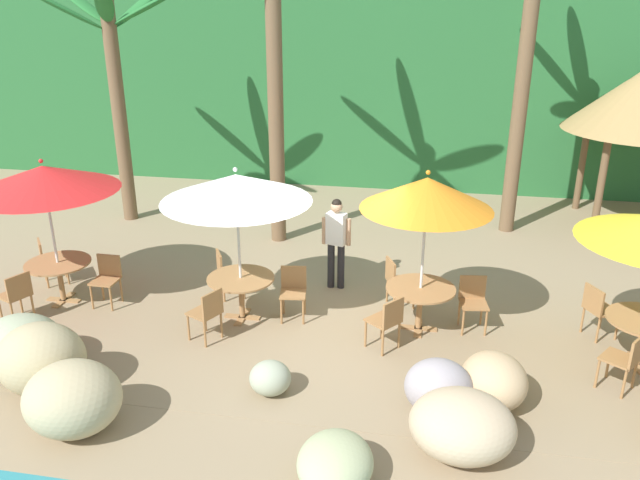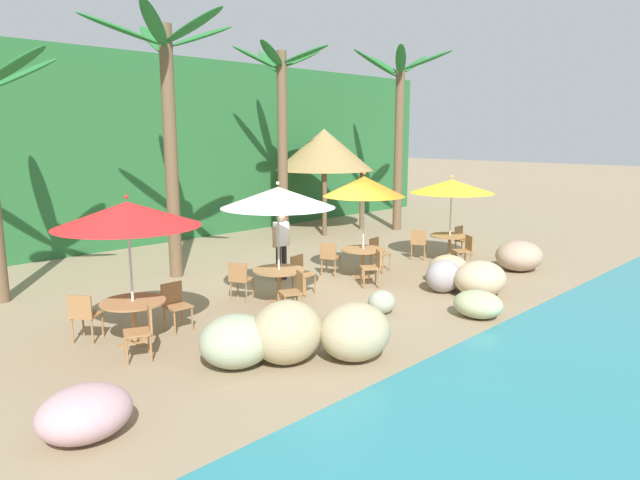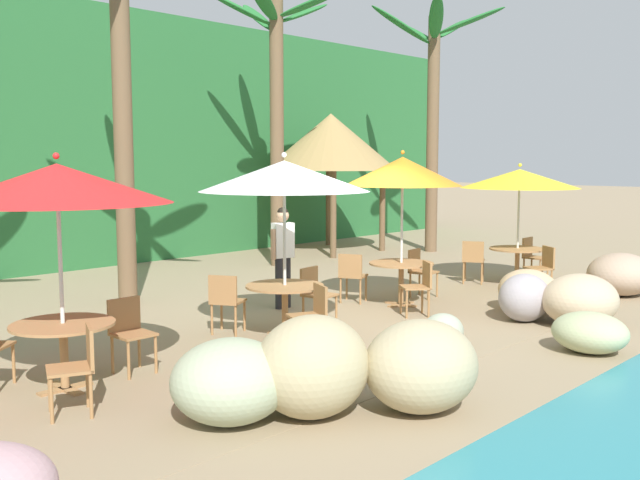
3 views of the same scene
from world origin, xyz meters
name	(u,v)px [view 3 (image 3 of 3)]	position (x,y,z in m)	size (l,w,h in m)	color
ground_plane	(342,322)	(0.00, 0.00, 0.00)	(120.00, 120.00, 0.00)	#937F60
terrace_deck	(342,322)	(0.00, 0.00, 0.00)	(18.00, 5.20, 0.01)	#937F60
foliage_backdrop	(55,137)	(0.00, 9.00, 3.00)	(28.00, 2.40, 6.00)	#286633
rock_seawall	(468,329)	(-0.49, -2.53, 0.39)	(14.20, 2.78, 1.00)	tan
umbrella_red	(57,184)	(-4.53, 0.00, 2.23)	(2.41, 2.41, 2.56)	silver
dining_table_red	(63,334)	(-4.53, 0.00, 0.61)	(1.10, 1.10, 0.74)	#A37547
chair_red_seaward	(129,329)	(-3.68, 0.07, 0.51)	(0.43, 0.44, 0.87)	#9E7042
chair_red_left	(79,363)	(-4.79, -0.81, 0.51)	(0.56, 0.56, 0.87)	#9E7042
umbrella_white	(284,176)	(-1.25, -0.03, 2.26)	(2.36, 2.36, 2.58)	silver
dining_table_white	(285,294)	(-1.25, -0.03, 0.61)	(1.10, 1.10, 0.74)	#A37547
chair_white_seaward	(315,291)	(-0.43, 0.18, 0.51)	(0.48, 0.48, 0.87)	#9E7042
chair_white_inland	(226,299)	(-1.74, 0.67, 0.51)	(0.58, 0.57, 0.87)	#9E7042
chair_white_left	(313,312)	(-1.54, -0.84, 0.51)	(0.57, 0.56, 0.87)	#9E7042
umbrella_orange	(402,171)	(1.64, 0.12, 2.28)	(2.00, 2.00, 2.64)	silver
dining_table_orange	(401,270)	(1.64, 0.12, 0.61)	(1.10, 1.10, 0.74)	#A37547
chair_orange_seaward	(419,269)	(2.47, 0.33, 0.51)	(0.48, 0.48, 0.87)	#9E7042
chair_orange_inland	(352,274)	(1.22, 0.86, 0.51)	(0.56, 0.56, 0.87)	#9E7042
chair_orange_left	(420,284)	(1.19, -0.61, 0.51)	(0.60, 0.59, 0.87)	#9E7042
umbrella_yellow	(520,179)	(4.83, -0.35, 2.11)	(2.31, 2.31, 2.41)	silver
dining_table_yellow	(517,254)	(4.83, -0.35, 0.61)	(1.10, 1.10, 0.74)	#A37547
chair_yellow_seaward	(532,255)	(5.68, -0.23, 0.51)	(0.43, 0.44, 0.87)	#9E7042
chair_yellow_inland	(473,259)	(4.36, 0.36, 0.51)	(0.57, 0.57, 0.87)	#9E7042
chair_yellow_left	(543,266)	(4.41, -1.09, 0.51)	(0.59, 0.59, 0.87)	#9E7042
palm_tree_second	(121,55)	(-1.53, 3.56, 4.20)	(3.71, 3.87, 6.34)	brown
palm_tree_third	(276,91)	(3.44, 5.10, 4.05)	(3.04, 3.03, 6.28)	brown
palm_tree_fourth	(433,93)	(8.10, 3.97, 4.23)	(3.36, 3.48, 6.48)	brown
palapa_hut	(331,143)	(6.30, 6.00, 2.93)	(3.62, 3.62, 3.71)	brown
waiter_in_white	(283,250)	(0.09, 1.41, 0.99)	(0.52, 0.29, 1.70)	#232328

